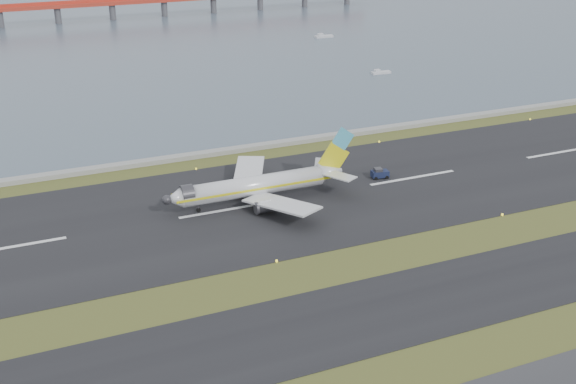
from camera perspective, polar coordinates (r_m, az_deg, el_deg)
name	(u,v)px	position (r m, az deg, el deg)	size (l,w,h in m)	color
ground	(295,284)	(110.83, 0.60, -7.28)	(1000.00, 1000.00, 0.00)	#394A1A
taxiway_strip	(331,324)	(101.61, 3.39, -10.37)	(1000.00, 18.00, 0.10)	black
runway_strip	(231,209)	(135.73, -4.55, -1.38)	(1000.00, 45.00, 0.10)	black
seawall	(186,157)	(162.23, -8.04, 2.79)	(1000.00, 2.50, 1.00)	gray
red_pier	(112,4)	(345.98, -13.76, 14.26)	(260.00, 5.00, 10.20)	#B7301F
airliner	(261,185)	(137.54, -2.17, 0.57)	(38.52, 32.89, 12.80)	silver
pushback_tug	(380,173)	(150.70, 7.25, 1.47)	(3.78, 2.57, 2.25)	#141B37
workboat_near	(380,72)	(238.48, 7.31, 9.36)	(6.57, 2.35, 1.57)	silver
workboat_far	(323,36)	(296.59, 2.81, 12.19)	(7.47, 2.66, 1.79)	silver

